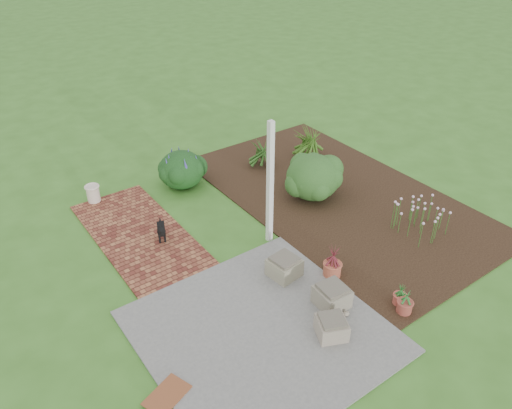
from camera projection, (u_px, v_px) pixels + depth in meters
ground at (260, 248)px, 9.56m from camera, size 80.00×80.00×0.00m
concrete_patio at (261, 331)px, 7.74m from camera, size 3.50×3.50×0.04m
brick_path at (139, 234)px, 9.91m from camera, size 1.60×3.50×0.04m
garden_bed at (337, 196)px, 11.13m from camera, size 4.00×7.00×0.03m
veranda_post at (270, 185)px, 9.11m from camera, size 0.10×0.10×2.50m
stone_trough_near at (332, 328)px, 7.58m from camera, size 0.58×0.58×0.29m
stone_trough_mid at (332, 297)px, 8.13m from camera, size 0.53×0.53×0.33m
stone_trough_far at (284, 268)px, 8.75m from camera, size 0.54×0.54×0.33m
coir_doormat at (167, 395)px, 6.73m from camera, size 0.71×0.58×0.02m
black_dog at (161, 229)px, 9.57m from camera, size 0.28×0.47×0.42m
cream_ceramic_urn at (93, 194)px, 10.81m from camera, size 0.28×0.28×0.37m
evergreen_shrub at (313, 176)px, 10.85m from camera, size 1.22×1.22×1.00m
agapanthus_clump_back at (309, 140)px, 12.39m from camera, size 1.44×1.44×0.99m
agapanthus_clump_front at (261, 150)px, 12.11m from camera, size 1.11×1.11×0.81m
pink_flower_patch at (422, 219)px, 9.78m from camera, size 1.08×1.08×0.63m
terracotta_pot_bronze at (332, 269)px, 8.78m from camera, size 0.41×0.41×0.25m
terracotta_pot_small_left at (400, 299)px, 8.20m from camera, size 0.25×0.25×0.18m
terracotta_pot_small_right at (404, 306)px, 8.03m from camera, size 0.29×0.29×0.21m
purple_flowering_bush at (181, 169)px, 11.32m from camera, size 1.12×1.12×0.87m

